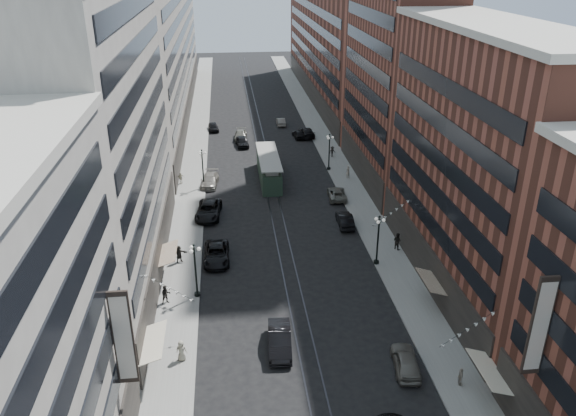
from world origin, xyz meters
name	(u,v)px	position (x,y,z in m)	size (l,w,h in m)	color
ground	(267,173)	(0.00, 60.00, 0.00)	(220.00, 220.00, 0.00)	black
sidewalk_west	(195,153)	(-11.00, 70.00, 0.07)	(4.00, 180.00, 0.15)	gray
sidewalk_east	(329,148)	(11.00, 70.00, 0.07)	(4.00, 180.00, 0.15)	gray
rail_west	(258,151)	(-0.70, 70.00, 0.01)	(0.12, 180.00, 0.02)	#2D2D33
rail_east	(267,151)	(0.70, 70.00, 0.01)	(0.12, 180.00, 0.02)	#2D2D33
building_west_mid	(103,142)	(-17.00, 33.00, 14.00)	(8.00, 36.00, 28.00)	#ADA799
building_west_far	(164,47)	(-17.00, 96.00, 13.00)	(8.00, 90.00, 26.00)	#ADA799
building_east_mid	(480,167)	(17.00, 28.00, 12.00)	(8.00, 30.00, 24.00)	brown
building_east_tower	(398,27)	(17.00, 56.00, 21.00)	(8.00, 26.00, 42.00)	brown
building_east_far	(329,43)	(17.00, 105.00, 12.00)	(8.00, 72.00, 24.00)	brown
lamppost_sw_far	(195,269)	(-9.20, 28.00, 3.10)	(1.03, 1.14, 5.52)	black
lamppost_sw_mid	(203,167)	(-9.20, 55.00, 3.10)	(1.03, 1.14, 5.52)	black
lamppost_se_far	(378,238)	(9.20, 32.00, 3.10)	(1.03, 1.14, 5.52)	black
lamppost_se_mid	(329,151)	(9.20, 60.00, 3.10)	(1.03, 1.14, 5.52)	black
streetcar	(269,169)	(0.00, 57.35, 1.65)	(2.87, 12.96, 3.58)	#263C2D
car_2	(217,254)	(-7.39, 34.73, 0.80)	(2.67, 5.79, 1.61)	black
car_4	(406,361)	(7.35, 15.93, 0.80)	(1.88, 4.67, 1.59)	#65625A
car_5	(280,340)	(-2.20, 19.50, 0.87)	(1.85, 5.30, 1.75)	black
pedestrian_1	(181,351)	(-10.10, 18.85, 1.05)	(0.88, 0.48, 1.80)	gray
pedestrian_2	(166,295)	(-12.00, 27.05, 1.07)	(0.89, 0.49, 1.84)	black
pedestrian_4	(461,377)	(10.83, 13.62, 0.92)	(0.90, 0.41, 1.53)	gray
car_7	(209,210)	(-8.40, 45.73, 0.86)	(2.87, 6.22, 1.73)	black
car_8	(210,180)	(-8.40, 56.03, 0.79)	(2.20, 5.42, 1.57)	gray
car_9	(213,127)	(-8.09, 82.46, 0.71)	(1.68, 4.18, 1.42)	black
car_10	(345,220)	(7.80, 41.37, 0.77)	(1.63, 4.67, 1.54)	black
car_11	(337,194)	(8.40, 49.48, 0.68)	(2.25, 4.88, 1.36)	slate
car_12	(307,132)	(8.32, 77.00, 0.80)	(2.24, 5.50, 1.60)	black
car_13	(242,142)	(-3.22, 72.91, 0.80)	(1.88, 4.68, 1.59)	black
car_14	(281,122)	(4.50, 84.59, 0.70)	(1.49, 4.26, 1.40)	slate
pedestrian_5	(179,254)	(-11.27, 34.60, 1.09)	(1.75, 0.50, 1.89)	black
pedestrian_6	(181,178)	(-12.42, 56.71, 0.99)	(0.99, 0.45, 1.69)	beige
pedestrian_7	(397,241)	(12.23, 34.82, 1.12)	(0.94, 0.52, 1.94)	black
pedestrian_8	(348,172)	(11.30, 56.30, 1.10)	(0.69, 0.45, 1.90)	#B1A492
pedestrian_9	(332,152)	(10.77, 65.56, 1.00)	(1.10, 0.45, 1.70)	black
car_extra_0	(241,135)	(-3.36, 76.78, 0.73)	(2.04, 5.01, 1.46)	#65645A
car_extra_1	(299,134)	(6.80, 76.41, 0.72)	(1.70, 4.21, 1.44)	black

